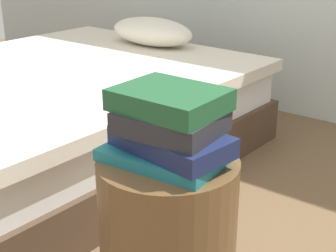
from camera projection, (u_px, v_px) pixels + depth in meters
name	position (u px, v px, depth m)	size (l,w,h in m)	color
bed	(48.00, 116.00, 2.47)	(1.61, 2.06, 0.62)	#4C3828
side_table	(168.00, 252.00, 1.35)	(0.37, 0.37, 0.55)	brown
book_teal	(163.00, 155.00, 1.24)	(0.30, 0.19, 0.03)	#1E727F
book_navy	(170.00, 142.00, 1.22)	(0.29, 0.17, 0.05)	#19234C
book_charcoal	(171.00, 121.00, 1.21)	(0.24, 0.19, 0.05)	#28282D
book_forest	(170.00, 100.00, 1.20)	(0.25, 0.20, 0.05)	#1E512D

